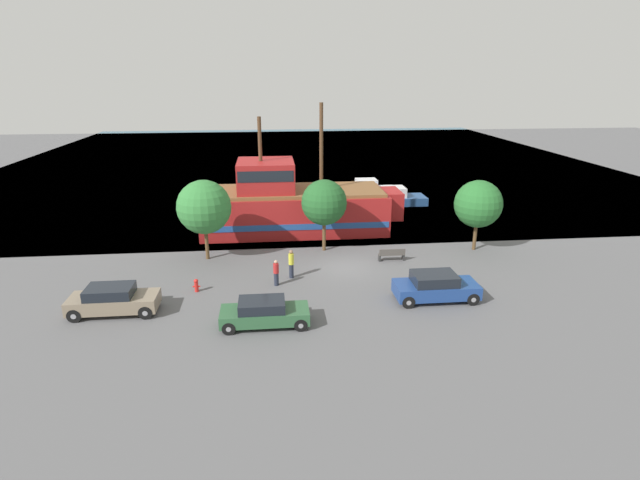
{
  "coord_description": "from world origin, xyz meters",
  "views": [
    {
      "loc": [
        -4.62,
        -29.47,
        11.75
      ],
      "look_at": [
        -1.38,
        2.0,
        1.2
      ],
      "focal_mm": 28.0,
      "sensor_mm": 36.0,
      "label": 1
    }
  ],
  "objects": [
    {
      "name": "ground_plane",
      "position": [
        0.0,
        0.0,
        0.0
      ],
      "size": [
        160.0,
        160.0,
        0.0
      ],
      "primitive_type": "plane",
      "color": "#5B5B5E"
    },
    {
      "name": "water_surface",
      "position": [
        0.0,
        44.0,
        0.0
      ],
      "size": [
        80.0,
        80.0,
        0.0
      ],
      "primitive_type": "plane",
      "color": "#38667F",
      "rests_on": "ground"
    },
    {
      "name": "pirate_ship",
      "position": [
        -2.9,
        8.27,
        2.05
      ],
      "size": [
        15.45,
        5.53,
        9.77
      ],
      "color": "#A31E1E",
      "rests_on": "water_surface"
    },
    {
      "name": "moored_boat_dockside",
      "position": [
        5.26,
        18.6,
        0.69
      ],
      "size": [
        5.08,
        2.2,
        1.84
      ],
      "color": "silver",
      "rests_on": "water_surface"
    },
    {
      "name": "moored_boat_outer",
      "position": [
        7.3,
        15.67,
        0.6
      ],
      "size": [
        5.33,
        2.51,
        1.64
      ],
      "color": "navy",
      "rests_on": "water_surface"
    },
    {
      "name": "parked_car_curb_front",
      "position": [
        4.18,
        -5.34,
        0.76
      ],
      "size": [
        4.49,
        2.0,
        1.53
      ],
      "color": "navy",
      "rests_on": "ground_plane"
    },
    {
      "name": "parked_car_curb_mid",
      "position": [
        -12.8,
        -5.25,
        0.75
      ],
      "size": [
        4.43,
        1.85,
        1.49
      ],
      "color": "#7F705B",
      "rests_on": "ground_plane"
    },
    {
      "name": "parked_car_curb_rear",
      "position": [
        -5.09,
        -7.33,
        0.68
      ],
      "size": [
        4.32,
        1.78,
        1.35
      ],
      "color": "#2D5B38",
      "rests_on": "ground_plane"
    },
    {
      "name": "fire_hydrant",
      "position": [
        -8.93,
        -2.91,
        0.41
      ],
      "size": [
        0.42,
        0.25,
        0.76
      ],
      "color": "red",
      "rests_on": "ground_plane"
    },
    {
      "name": "bench_promenade_east",
      "position": [
        3.26,
        0.78,
        0.44
      ],
      "size": [
        1.73,
        0.45,
        0.85
      ],
      "color": "#4C4742",
      "rests_on": "ground_plane"
    },
    {
      "name": "pedestrian_walking_near",
      "position": [
        -4.41,
        -2.49,
        0.78
      ],
      "size": [
        0.32,
        0.32,
        1.56
      ],
      "color": "#232838",
      "rests_on": "ground_plane"
    },
    {
      "name": "pedestrian_walking_far",
      "position": [
        -3.48,
        -1.44,
        0.91
      ],
      "size": [
        0.32,
        0.32,
        1.78
      ],
      "color": "#232838",
      "rests_on": "ground_plane"
    },
    {
      "name": "tree_row_east",
      "position": [
        -8.89,
        2.42,
        3.56
      ],
      "size": [
        3.52,
        3.52,
        5.33
      ],
      "color": "brown",
      "rests_on": "ground_plane"
    },
    {
      "name": "tree_row_mideast",
      "position": [
        -0.96,
        3.33,
        3.43
      ],
      "size": [
        3.12,
        3.12,
        5.0
      ],
      "color": "brown",
      "rests_on": "ground_plane"
    },
    {
      "name": "tree_row_midwest",
      "position": [
        9.57,
        2.4,
        3.29
      ],
      "size": [
        3.25,
        3.25,
        4.93
      ],
      "color": "brown",
      "rests_on": "ground_plane"
    }
  ]
}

